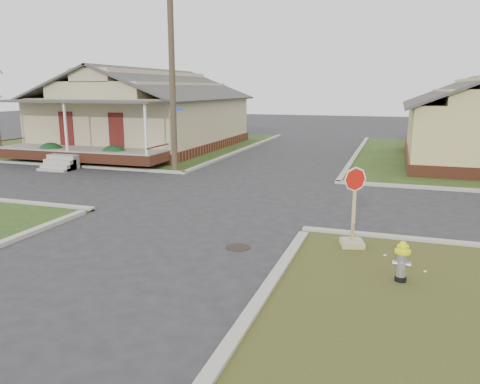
% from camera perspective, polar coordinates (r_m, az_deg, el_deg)
% --- Properties ---
extents(ground, '(120.00, 120.00, 0.00)m').
position_cam_1_polar(ground, '(13.22, -8.64, -5.03)').
color(ground, '#28282B').
rests_on(ground, ground).
extents(verge_far_left, '(19.00, 19.00, 0.05)m').
position_cam_1_polar(verge_far_left, '(34.95, -14.29, 5.69)').
color(verge_far_left, '#234017').
rests_on(verge_far_left, ground).
extents(curbs, '(80.00, 40.00, 0.12)m').
position_cam_1_polar(curbs, '(17.65, -1.27, -0.42)').
color(curbs, '#ADAA9C').
rests_on(curbs, ground).
extents(manhole, '(0.64, 0.64, 0.01)m').
position_cam_1_polar(manhole, '(11.96, -0.24, -6.76)').
color(manhole, black).
rests_on(manhole, ground).
extents(corner_house, '(10.10, 15.50, 5.30)m').
position_cam_1_polar(corner_house, '(32.09, -11.22, 9.30)').
color(corner_house, brown).
rests_on(corner_house, ground).
extents(utility_pole, '(1.80, 0.28, 9.00)m').
position_cam_1_polar(utility_pole, '(22.46, -8.27, 14.20)').
color(utility_pole, '#3E3224').
rests_on(utility_pole, ground).
extents(fire_hydrant, '(0.32, 0.32, 0.86)m').
position_cam_1_polar(fire_hydrant, '(10.25, 19.14, -7.76)').
color(fire_hydrant, black).
rests_on(fire_hydrant, ground).
extents(stop_sign, '(0.58, 0.56, 2.04)m').
position_cam_1_polar(stop_sign, '(12.12, 13.57, -4.45)').
color(stop_sign, tan).
rests_on(stop_sign, ground).
extents(hedge_left, '(1.44, 1.18, 1.10)m').
position_cam_1_polar(hedge_left, '(26.93, -22.03, 4.45)').
color(hedge_left, '#163C1C').
rests_on(hedge_left, verge_far_left).
extents(hedge_right, '(1.42, 1.17, 1.09)m').
position_cam_1_polar(hedge_right, '(24.84, -15.11, 4.32)').
color(hedge_right, '#163C1C').
rests_on(hedge_right, verge_far_left).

